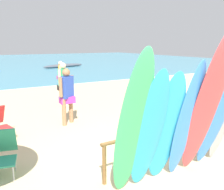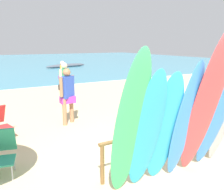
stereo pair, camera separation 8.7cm
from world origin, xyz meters
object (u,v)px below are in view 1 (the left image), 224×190
Objects in this scene: surfboard_teal_1 at (149,132)px; surfboard_red_4 at (207,106)px; surfboard_blue_5 at (217,119)px; beachgoer_midbeach at (64,82)px; beachgoer_near_rack at (61,74)px; surfboard_rack at (163,138)px; distant_boat at (64,66)px; beachgoer_by_water at (67,93)px; surfboard_green_0 at (133,127)px; beach_chair_red at (2,151)px; surfboard_teal_2 at (166,129)px; surfboard_blue_3 at (186,122)px.

surfboard_teal_1 is 0.76× the size of surfboard_red_4.
surfboard_red_4 is at bearing -168.19° from surfboard_blue_5.
beachgoer_near_rack is (0.96, 3.20, -0.10)m from beachgoer_midbeach.
surfboard_rack is at bearing 142.74° from surfboard_blue_5.
surfboard_teal_1 is 0.46× the size of distant_boat.
surfboard_teal_1 is at bearing -105.49° from distant_boat.
surfboard_teal_1 reaches higher than beachgoer_by_water.
surfboard_red_4 is 1.33× the size of surfboard_blue_5.
surfboard_green_0 is 2.54m from beach_chair_red.
surfboard_teal_2 is 0.73× the size of surfboard_red_4.
beachgoer_by_water reaches higher than surfboard_rack.
surfboard_red_4 is 3.33× the size of beach_chair_red.
surfboard_teal_2 is at bearing 45.46° from beachgoer_midbeach.
surfboard_rack is 1.03m from surfboard_teal_1.
surfboard_teal_1 is 5.82m from beachgoer_midbeach.
beach_chair_red is (-2.71, 1.27, -0.15)m from surfboard_rack.
surfboard_green_0 is at bearing 177.05° from surfboard_blue_3.
surfboard_rack is 1.29× the size of surfboard_blue_5.
surfboard_red_4 is 4.13m from beachgoer_by_water.
beachgoer_near_rack reaches higher than distant_boat.
surfboard_teal_1 is 1.25× the size of beachgoer_midbeach.
surfboard_blue_3 is at bearing -2.93° from surfboard_green_0.
surfboard_blue_5 reaches higher than surfboard_rack.
surfboard_teal_2 reaches higher than beachgoer_by_water.
surfboard_green_0 is 1.19× the size of surfboard_teal_2.
surfboard_blue_3 reaches higher than beachgoer_near_rack.
surfboard_teal_1 is (0.34, 0.03, -0.15)m from surfboard_green_0.
surfboard_green_0 reaches higher than surfboard_blue_5.
distant_boat is at bearing -141.44° from beachgoer_by_water.
surfboard_teal_1 is at bearing 2.46° from surfboard_green_0.
surfboard_green_0 reaches higher than distant_boat.
surfboard_teal_2 is 5.75m from beachgoer_midbeach.
surfboard_rack is 0.74m from surfboard_teal_2.
surfboard_teal_1 is 2.53× the size of beach_chair_red.
beachgoer_by_water is at bearing 80.73° from surfboard_green_0.
beachgoer_by_water reaches higher than beach_chair_red.
beachgoer_midbeach reaches higher than distant_boat.
surfboard_rack is at bearing -103.80° from distant_boat.
surfboard_green_0 reaches higher than surfboard_rack.
beachgoer_midbeach is at bearing 5.98° from beachgoer_near_rack.
surfboard_green_0 is at bearing -168.90° from surfboard_teal_2.
surfboard_blue_5 is 20.85m from distant_boat.
surfboard_red_4 reaches higher than surfboard_blue_5.
beachgoer_midbeach is 1.01× the size of beachgoer_by_water.
surfboard_rack is at bearing 57.40° from surfboard_teal_2.
surfboard_rack is 1.61× the size of beachgoer_midbeach.
beachgoer_by_water is (-1.04, 3.98, -0.37)m from surfboard_red_4.
surfboard_green_0 is 1.61× the size of beachgoer_near_rack.
surfboard_teal_1 reaches higher than surfboard_rack.
surfboard_green_0 is 0.76m from surfboard_teal_2.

